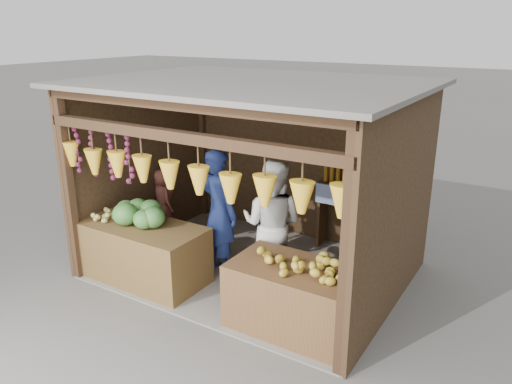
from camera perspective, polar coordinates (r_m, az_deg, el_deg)
ground at (r=7.23m, az=-0.41°, el=-8.86°), size 80.00×80.00×0.00m
stall_structure at (r=6.61m, az=-0.89°, el=3.99°), size 4.30×3.30×2.66m
back_shelf at (r=7.53m, az=11.62°, el=-0.87°), size 1.25×0.32×1.32m
counter_left at (r=6.98m, az=-12.76°, el=-6.75°), size 1.74×0.85×0.80m
counter_right at (r=5.76m, az=4.83°, el=-12.12°), size 1.54×0.85×0.78m
stool at (r=8.14m, az=-10.31°, el=-4.85°), size 0.30×0.30×0.28m
man_standing at (r=6.83m, az=-4.19°, el=-2.36°), size 0.76×0.62×1.79m
woman_standing at (r=6.51m, az=1.85°, el=-3.66°), size 0.93×0.78×1.73m
vendor_seated at (r=7.92m, az=-10.56°, el=-0.74°), size 0.56×0.49×0.96m
melon_pile at (r=6.88m, az=-13.17°, el=-2.12°), size 1.00×0.50×0.32m
tanfruit_pile at (r=7.15m, az=-16.80°, el=-2.47°), size 0.34×0.40×0.13m
mango_pile at (r=5.46m, az=5.58°, el=-8.02°), size 1.40×0.64×0.22m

